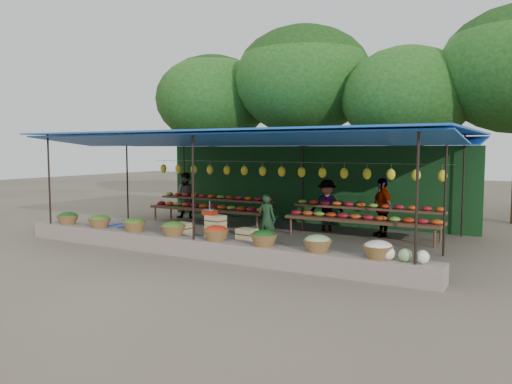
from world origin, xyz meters
The scene contains 16 objects.
ground centered at (0.00, 0.00, 0.00)m, with size 60.00×60.00×0.00m, color brown.
stone_curb centered at (0.00, -2.75, 0.20)m, with size 10.60×0.55×0.40m, color slate.
stall_canopy centered at (0.00, 0.06, 2.68)m, with size 10.80×6.60×2.82m.
produce_baskets centered at (-0.10, -2.75, 0.56)m, with size 8.98×0.58×0.34m.
netting_backdrop centered at (0.00, 3.15, 1.25)m, with size 10.60×0.06×2.50m, color #19461D.
tree_row centered at (0.50, 6.09, 4.70)m, with size 16.51×5.50×7.12m.
fruit_table_left centered at (-2.49, 1.35, 0.61)m, with size 4.21×0.95×0.93m.
fruit_table_right centered at (2.51, 1.35, 0.61)m, with size 4.21×0.95×0.93m.
crate_counter centered at (-0.33, -1.60, 0.31)m, with size 2.38×0.38×0.77m.
weighing_scale centered at (-0.48, -1.60, 0.85)m, with size 0.32×0.32×0.34m.
vendor_seated centered at (0.69, -0.78, 0.64)m, with size 0.47×0.31×1.28m, color #1A391E.
customer_left centered at (-3.94, 1.96, 0.80)m, with size 0.78×0.60×1.60m, color slate.
customer_mid centered at (1.24, 1.90, 0.76)m, with size 0.98×0.56×1.51m, color slate.
customer_right centered at (2.88, 1.83, 0.81)m, with size 0.95×0.39×1.62m, color slate.
blue_crate_front centered at (-3.76, -1.81, 0.17)m, with size 0.56×0.40×0.34m, color navy.
blue_crate_back centered at (-3.40, -1.88, 0.16)m, with size 0.54×0.39×0.32m, color navy.
Camera 1 is at (6.65, -11.69, 2.41)m, focal length 35.00 mm.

